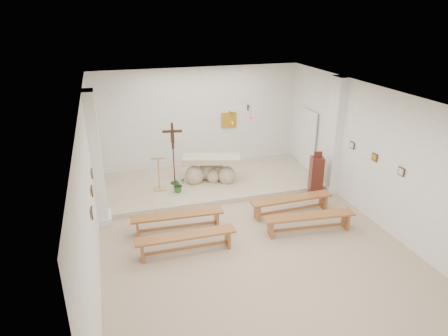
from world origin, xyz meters
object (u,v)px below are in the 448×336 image
object	(u,v)px
bench_left_front	(178,218)
bench_left_second	(186,239)
lectern	(159,173)
bench_right_second	(309,219)
donation_pedestal	(316,175)
bench_right_front	(291,202)
altar	(211,171)
crucifix_stand	(173,149)

from	to	relation	value
bench_left_front	bench_left_second	size ratio (longest dim) A/B	1.01
lectern	bench_right_second	xyz separation A→B (m)	(3.26, -3.32, -0.33)
lectern	bench_right_second	bearing A→B (deg)	-39.31
donation_pedestal	bench_right_front	distance (m)	1.60
altar	crucifix_stand	size ratio (longest dim) A/B	0.97
altar	crucifix_stand	distance (m)	1.39
altar	bench_right_front	world-z (taller)	altar
altar	lectern	size ratio (longest dim) A/B	1.71
donation_pedestal	bench_left_second	size ratio (longest dim) A/B	0.59
crucifix_stand	bench_left_second	world-z (taller)	crucifix_stand
crucifix_stand	bench_left_second	size ratio (longest dim) A/B	0.85
crucifix_stand	bench_right_second	size ratio (longest dim) A/B	0.84
lectern	bench_right_front	xyz separation A→B (m)	(3.26, -2.31, -0.33)
bench_left_second	bench_right_second	world-z (taller)	same
altar	donation_pedestal	size ratio (longest dim) A/B	1.40
crucifix_stand	donation_pedestal	distance (m)	4.39
bench_left_front	bench_right_second	distance (m)	3.30
bench_left_front	lectern	bearing A→B (deg)	96.16
bench_right_front	crucifix_stand	bearing A→B (deg)	135.24
donation_pedestal	bench_left_front	bearing A→B (deg)	-153.38
bench_left_front	bench_right_front	bearing A→B (deg)	3.28
bench_right_front	lectern	bearing A→B (deg)	143.51
lectern	donation_pedestal	bearing A→B (deg)	-10.41
donation_pedestal	altar	bearing A→B (deg)	166.49
donation_pedestal	bench_right_second	distance (m)	2.35
altar	bench_right_second	bearing A→B (deg)	-48.51
crucifix_stand	bench_left_front	xyz separation A→B (m)	(-0.40, -2.61, -0.92)
lectern	bench_left_second	size ratio (longest dim) A/B	0.48
bench_right_front	bench_left_second	bearing A→B (deg)	-163.44
altar	bench_left_second	distance (m)	3.81
lectern	crucifix_stand	world-z (taller)	crucifix_stand
lectern	bench_right_second	size ratio (longest dim) A/B	0.48
altar	crucifix_stand	bearing A→B (deg)	-169.99
bench_right_second	bench_left_front	bearing A→B (deg)	168.15
donation_pedestal	bench_right_second	bearing A→B (deg)	-108.37
donation_pedestal	lectern	bearing A→B (deg)	177.75
bench_left_second	lectern	bearing A→B (deg)	92.70
bench_left_front	bench_right_second	world-z (taller)	same
bench_left_front	crucifix_stand	bearing A→B (deg)	84.60
bench_right_front	bench_left_second	xyz separation A→B (m)	(-3.14, -1.01, 0.00)
bench_right_front	bench_left_front	bearing A→B (deg)	178.79
bench_right_front	bench_left_second	world-z (taller)	same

